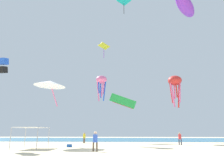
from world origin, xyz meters
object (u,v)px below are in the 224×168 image
cooler_box (69,145)px  kite_box_blue (3,66)px  kite_octopus_pink (101,81)px  kite_diamond_yellow (104,47)px  canopy_tent (32,128)px  person_near_tent (180,138)px  kite_inflatable_purple (185,6)px  person_central (84,137)px  person_leftmost (95,140)px  kite_parafoil_green (123,101)px  kite_octopus_red (175,82)px  kite_delta_white (50,84)px  kite_diamond_teal (124,1)px

cooler_box → kite_box_blue: size_ratio=0.26×
kite_octopus_pink → kite_diamond_yellow: 19.66m
canopy_tent → person_near_tent: canopy_tent is taller
canopy_tent → kite_diamond_yellow: bearing=77.2°
canopy_tent → kite_octopus_pink: bearing=50.6°
kite_diamond_yellow → kite_inflatable_purple: kite_inflatable_purple is taller
canopy_tent → person_central: size_ratio=1.92×
kite_inflatable_purple → person_leftmost: bearing=-11.9°
person_central → kite_parafoil_green: 9.28m
person_central → kite_octopus_pink: size_ratio=0.42×
cooler_box → person_leftmost: bearing=-54.5°
person_leftmost → kite_octopus_red: bearing=49.0°
kite_diamond_yellow → kite_octopus_pink: bearing=-31.7°
kite_diamond_yellow → person_central: bearing=-43.8°
kite_parafoil_green → kite_octopus_red: size_ratio=0.81×
kite_box_blue → person_central: bearing=-130.0°
canopy_tent → cooler_box: (3.75, 2.07, -1.94)m
kite_octopus_pink → kite_box_blue: bearing=156.9°
person_leftmost → kite_delta_white: size_ratio=0.41×
person_central → kite_diamond_yellow: kite_diamond_yellow is taller
kite_box_blue → kite_parafoil_green: bearing=-134.6°
person_central → kite_octopus_red: size_ratio=0.28×
kite_parafoil_green → person_leftmost: bearing=-98.2°
person_near_tent → person_leftmost: person_leftmost is taller
person_leftmost → kite_box_blue: size_ratio=0.81×
kite_octopus_pink → kite_parafoil_green: bearing=13.6°
kite_delta_white → person_central: bearing=149.8°
kite_octopus_pink → kite_parafoil_green: kite_octopus_pink is taller
kite_delta_white → kite_parafoil_green: 13.90m
person_central → kite_inflatable_purple: bearing=-67.1°
person_near_tent → kite_diamond_teal: bearing=58.1°
kite_octopus_pink → kite_parafoil_green: (3.16, 6.03, -2.30)m
kite_diamond_yellow → kite_delta_white: kite_diamond_yellow is taller
kite_diamond_yellow → person_near_tent: bearing=0.4°
kite_delta_white → kite_inflatable_purple: (21.05, 6.32, 15.33)m
person_near_tent → canopy_tent: bearing=54.9°
kite_inflatable_purple → canopy_tent: bearing=-30.8°
kite_delta_white → kite_inflatable_purple: kite_inflatable_purple is taller
person_leftmost → person_near_tent: bearing=37.1°
person_leftmost → kite_diamond_yellow: size_ratio=0.52×
person_central → kite_diamond_teal: size_ratio=0.73×
kite_diamond_teal → kite_octopus_red: bearing=102.4°
kite_octopus_pink → cooler_box: bearing=-164.5°
kite_octopus_red → kite_box_blue: bearing=-63.3°
kite_diamond_yellow → kite_diamond_teal: (5.00, -19.71, -1.68)m
person_leftmost → kite_diamond_teal: 20.38m
person_near_tent → person_central: size_ratio=1.00×
canopy_tent → person_leftmost: 8.30m
kite_delta_white → kite_box_blue: kite_box_blue is taller
kite_octopus_pink → kite_delta_white: 7.71m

